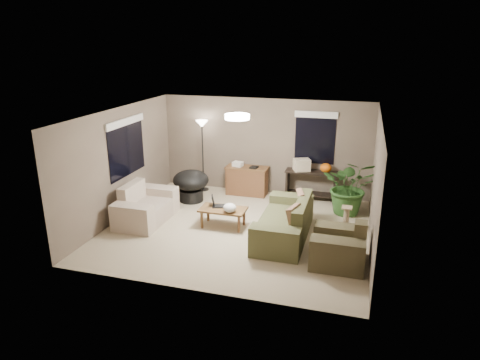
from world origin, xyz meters
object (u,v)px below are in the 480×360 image
(houseplant, at_px, (350,192))
(console_table, at_px, (311,183))
(main_sofa, at_px, (286,224))
(floor_lamp, at_px, (202,132))
(papasan_chair, at_px, (191,183))
(loveseat, at_px, (145,208))
(cat_scratching_post, at_px, (346,219))
(armchair, at_px, (339,248))
(coffee_table, at_px, (223,211))
(desk, at_px, (247,180))

(houseplant, bearing_deg, console_table, 144.43)
(main_sofa, height_order, floor_lamp, floor_lamp)
(papasan_chair, bearing_deg, loveseat, -109.97)
(main_sofa, distance_m, papasan_chair, 3.04)
(main_sofa, height_order, houseplant, houseplant)
(loveseat, height_order, cat_scratching_post, loveseat)
(papasan_chair, height_order, floor_lamp, floor_lamp)
(armchair, bearing_deg, houseplant, 88.43)
(loveseat, bearing_deg, cat_scratching_post, 10.37)
(main_sofa, relative_size, floor_lamp, 1.15)
(main_sofa, xyz_separation_m, coffee_table, (-1.41, 0.14, 0.06))
(main_sofa, height_order, papasan_chair, main_sofa)
(main_sofa, height_order, desk, main_sofa)
(main_sofa, relative_size, papasan_chair, 2.03)
(houseplant, xyz_separation_m, cat_scratching_post, (-0.02, -0.89, -0.31))
(houseplant, bearing_deg, armchair, -91.57)
(console_table, xyz_separation_m, cat_scratching_post, (0.97, -1.59, -0.22))
(floor_lamp, bearing_deg, cat_scratching_post, -21.37)
(houseplant, distance_m, cat_scratching_post, 0.94)
(loveseat, bearing_deg, coffee_table, 5.09)
(armchair, distance_m, cat_scratching_post, 1.59)
(coffee_table, distance_m, desk, 2.15)
(desk, height_order, cat_scratching_post, desk)
(coffee_table, distance_m, houseplant, 3.02)
(coffee_table, height_order, cat_scratching_post, cat_scratching_post)
(main_sofa, relative_size, desk, 2.00)
(coffee_table, xyz_separation_m, desk, (-0.05, 2.15, 0.02))
(main_sofa, bearing_deg, armchair, -35.58)
(console_table, bearing_deg, armchair, -73.87)
(papasan_chair, height_order, houseplant, houseplant)
(console_table, height_order, houseplant, houseplant)
(main_sofa, distance_m, desk, 2.71)
(armchair, distance_m, console_table, 3.31)
(houseplant, height_order, cat_scratching_post, houseplant)
(main_sofa, relative_size, loveseat, 1.38)
(papasan_chair, bearing_deg, cat_scratching_post, -9.44)
(loveseat, bearing_deg, desk, 52.82)
(houseplant, bearing_deg, papasan_chair, -176.41)
(coffee_table, xyz_separation_m, console_table, (1.62, 2.23, 0.08))
(houseplant, bearing_deg, floor_lamp, 170.83)
(armchair, xyz_separation_m, desk, (-2.58, 3.09, 0.08))
(armchair, relative_size, cat_scratching_post, 2.00)
(cat_scratching_post, bearing_deg, armchair, -91.89)
(loveseat, relative_size, console_table, 1.23)
(loveseat, height_order, armchair, same)
(armchair, height_order, papasan_chair, armchair)
(console_table, relative_size, floor_lamp, 0.68)
(loveseat, xyz_separation_m, floor_lamp, (0.53, 2.31, 1.30))
(desk, relative_size, papasan_chair, 1.02)
(coffee_table, bearing_deg, armchair, -20.37)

